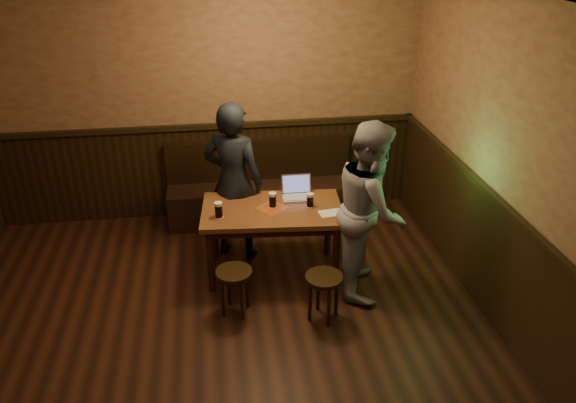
% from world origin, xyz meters
% --- Properties ---
extents(room, '(5.04, 6.04, 2.84)m').
position_xyz_m(room, '(0.00, 0.22, 1.20)').
color(room, black).
rests_on(room, ground).
extents(bench, '(2.20, 0.50, 0.95)m').
position_xyz_m(bench, '(0.60, 2.75, 0.31)').
color(bench, black).
rests_on(bench, ground).
extents(pub_table, '(1.44, 0.90, 0.74)m').
position_xyz_m(pub_table, '(0.60, 1.56, 0.64)').
color(pub_table, brown).
rests_on(pub_table, ground).
extents(stool_left, '(0.44, 0.44, 0.45)m').
position_xyz_m(stool_left, '(0.17, 0.93, 0.36)').
color(stool_left, black).
rests_on(stool_left, ground).
extents(stool_right, '(0.39, 0.39, 0.46)m').
position_xyz_m(stool_right, '(0.96, 0.73, 0.37)').
color(stool_right, black).
rests_on(stool_right, ground).
extents(pint_left, '(0.10, 0.10, 0.16)m').
position_xyz_m(pint_left, '(0.08, 1.45, 0.82)').
color(pint_left, '#AD1536').
rests_on(pint_left, pub_table).
extents(pint_mid, '(0.10, 0.10, 0.15)m').
position_xyz_m(pint_mid, '(0.61, 1.59, 0.81)').
color(pint_mid, '#AD1536').
rests_on(pint_mid, pub_table).
extents(pint_right, '(0.09, 0.09, 0.14)m').
position_xyz_m(pint_right, '(0.98, 1.53, 0.81)').
color(pint_right, '#AD1536').
rests_on(pint_right, pub_table).
extents(laptop, '(0.31, 0.25, 0.21)m').
position_xyz_m(laptop, '(0.89, 1.78, 0.79)').
color(laptop, silver).
rests_on(laptop, pub_table).
extents(menu, '(0.24, 0.18, 0.00)m').
position_xyz_m(menu, '(1.15, 1.37, 0.74)').
color(menu, silver).
rests_on(menu, pub_table).
extents(person_suit, '(0.74, 0.63, 1.72)m').
position_xyz_m(person_suit, '(0.25, 1.96, 0.86)').
color(person_suit, black).
rests_on(person_suit, ground).
extents(person_grey, '(0.83, 0.97, 1.72)m').
position_xyz_m(person_grey, '(1.49, 1.18, 0.86)').
color(person_grey, gray).
rests_on(person_grey, ground).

